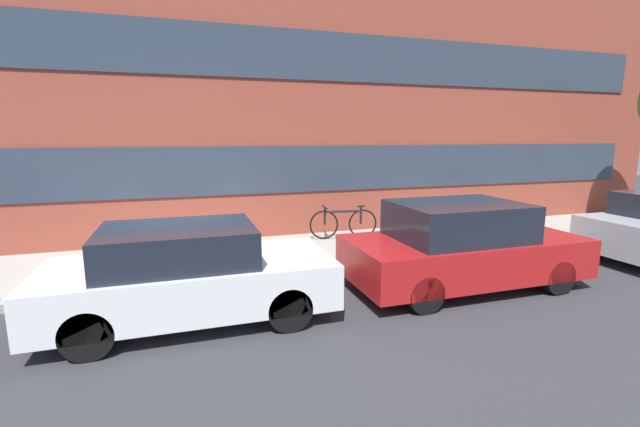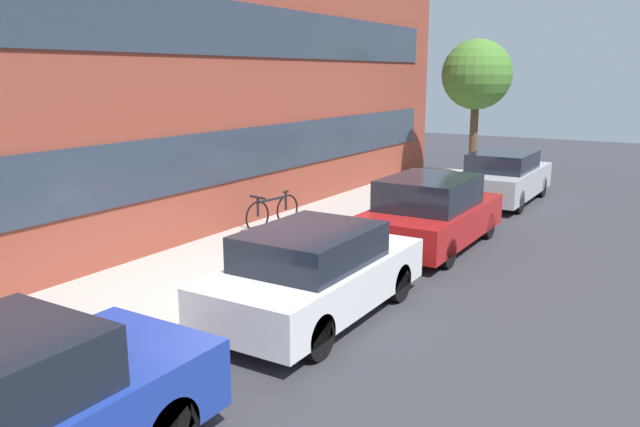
{
  "view_description": "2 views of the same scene",
  "coord_description": "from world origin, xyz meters",
  "px_view_note": "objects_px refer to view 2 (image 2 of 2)",
  "views": [
    {
      "loc": [
        0.07,
        -6.92,
        2.53
      ],
      "look_at": [
        2.38,
        0.18,
        1.16
      ],
      "focal_mm": 24.0,
      "sensor_mm": 36.0,
      "label": 1
    },
    {
      "loc": [
        -7.08,
        -5.54,
        3.44
      ],
      "look_at": [
        2.43,
        0.3,
        0.92
      ],
      "focal_mm": 35.0,
      "sensor_mm": 36.0,
      "label": 2
    }
  ],
  "objects_px": {
    "parked_car_silver": "(503,177)",
    "bicycle": "(273,211)",
    "parked_car_red": "(430,213)",
    "street_tree": "(477,75)",
    "parked_car_white": "(315,273)"
  },
  "relations": [
    {
      "from": "parked_car_silver",
      "to": "bicycle",
      "type": "height_order",
      "value": "parked_car_silver"
    },
    {
      "from": "parked_car_red",
      "to": "street_tree",
      "type": "relative_size",
      "value": 0.91
    },
    {
      "from": "parked_car_white",
      "to": "parked_car_red",
      "type": "xyz_separation_m",
      "value": [
        4.39,
        0.0,
        0.04
      ]
    },
    {
      "from": "parked_car_white",
      "to": "parked_car_silver",
      "type": "relative_size",
      "value": 0.94
    },
    {
      "from": "street_tree",
      "to": "parked_car_red",
      "type": "bearing_deg",
      "value": -167.86
    },
    {
      "from": "parked_car_silver",
      "to": "street_tree",
      "type": "height_order",
      "value": "street_tree"
    },
    {
      "from": "parked_car_white",
      "to": "bicycle",
      "type": "distance_m",
      "value": 4.82
    },
    {
      "from": "parked_car_red",
      "to": "parked_car_white",
      "type": "bearing_deg",
      "value": -180.0
    },
    {
      "from": "parked_car_red",
      "to": "parked_car_silver",
      "type": "bearing_deg",
      "value": -0.0
    },
    {
      "from": "parked_car_white",
      "to": "parked_car_silver",
      "type": "height_order",
      "value": "parked_car_silver"
    },
    {
      "from": "parked_car_red",
      "to": "street_tree",
      "type": "distance_m",
      "value": 8.3
    },
    {
      "from": "bicycle",
      "to": "street_tree",
      "type": "bearing_deg",
      "value": 177.69
    },
    {
      "from": "parked_car_white",
      "to": "street_tree",
      "type": "xyz_separation_m",
      "value": [
        12.07,
        1.65,
        2.72
      ]
    },
    {
      "from": "parked_car_white",
      "to": "bicycle",
      "type": "bearing_deg",
      "value": 42.94
    },
    {
      "from": "parked_car_silver",
      "to": "street_tree",
      "type": "distance_m",
      "value": 3.97
    }
  ]
}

